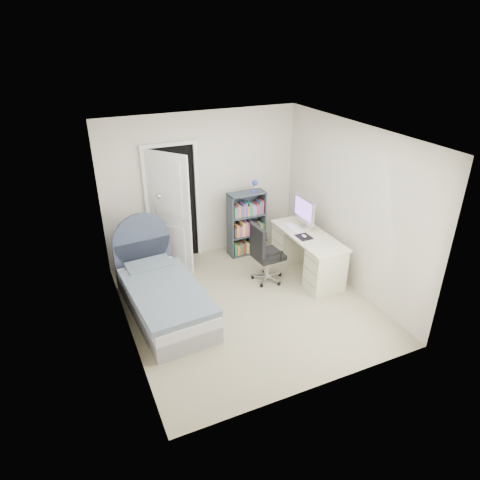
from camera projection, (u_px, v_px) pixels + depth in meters
name	position (u px, v px, depth m)	size (l,w,h in m)	color
room_shell	(248.00, 227.00, 5.77)	(3.50, 3.70, 2.60)	gray
door	(170.00, 209.00, 6.91)	(0.92, 0.67, 2.06)	black
bed	(163.00, 295.00, 6.06)	(1.04, 2.00, 1.20)	gray
nightstand	(139.00, 252.00, 7.01)	(0.37, 0.37, 0.55)	tan
floor_lamp	(160.00, 241.00, 6.92)	(0.20, 0.20, 1.38)	silver
bookcase	(247.00, 226.00, 7.53)	(0.64, 0.28, 1.36)	#36414A
desk	(307.00, 252.00, 6.95)	(0.59, 1.47, 1.21)	beige
office_chair	(264.00, 251.00, 6.66)	(0.51, 0.52, 0.98)	silver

